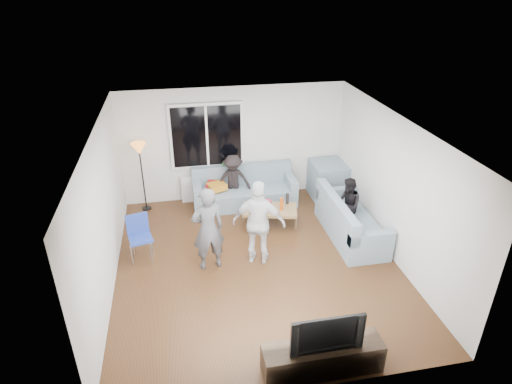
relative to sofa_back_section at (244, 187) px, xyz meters
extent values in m
cube|color=#56351C|center=(-0.15, -2.27, -0.45)|extent=(5.00, 5.50, 0.04)
cube|color=white|center=(-0.15, -2.27, 2.20)|extent=(5.00, 5.50, 0.04)
cube|color=silver|center=(-0.15, 0.50, 0.88)|extent=(5.00, 0.04, 2.60)
cube|color=silver|center=(-0.15, -5.04, 0.88)|extent=(5.00, 0.04, 2.60)
cube|color=silver|center=(-2.67, -2.27, 0.88)|extent=(0.04, 5.50, 2.60)
cube|color=silver|center=(2.37, -2.27, 0.88)|extent=(0.04, 5.50, 2.60)
cube|color=white|center=(-0.75, 0.42, 1.12)|extent=(1.62, 0.06, 1.47)
cube|color=black|center=(-0.75, 0.38, 1.12)|extent=(1.50, 0.02, 1.35)
cube|color=white|center=(-0.75, 0.37, 1.12)|extent=(0.05, 0.03, 1.35)
cube|color=silver|center=(-0.75, 0.38, -0.11)|extent=(1.30, 0.12, 0.62)
imported|color=#2B6A2A|center=(-0.41, 0.35, 0.38)|extent=(0.23, 0.20, 0.37)
imported|color=silver|center=(-0.94, 0.35, 0.29)|extent=(0.19, 0.19, 0.18)
cube|color=gray|center=(2.02, 0.00, 0.00)|extent=(0.85, 0.85, 0.85)
cube|color=orange|center=(-0.62, -0.02, 0.09)|extent=(0.47, 0.43, 0.14)
cube|color=maroon|center=(-0.66, 0.06, 0.09)|extent=(0.44, 0.40, 0.13)
cube|color=olive|center=(0.37, -1.02, -0.22)|extent=(1.21, 0.84, 0.40)
cylinder|color=maroon|center=(0.32, -0.98, 0.06)|extent=(0.17, 0.17, 0.17)
imported|color=#48484D|center=(-1.00, -2.21, 0.36)|extent=(0.63, 0.48, 1.58)
imported|color=silver|center=(-0.10, -2.20, 0.38)|extent=(1.02, 0.68, 1.60)
imported|color=black|center=(1.87, -1.48, 0.15)|extent=(0.43, 0.56, 1.14)
imported|color=black|center=(-0.24, 0.03, 0.18)|extent=(0.84, 0.56, 1.21)
cube|color=#35271A|center=(0.25, -4.77, -0.20)|extent=(1.60, 0.40, 0.44)
imported|color=black|center=(0.25, -4.77, 0.29)|extent=(0.96, 0.13, 0.55)
cylinder|color=black|center=(0.77, -0.88, 0.09)|extent=(0.07, 0.07, 0.24)
cylinder|color=#47A01D|center=(0.25, -1.13, 0.08)|extent=(0.08, 0.08, 0.21)
cylinder|color=#CC4C12|center=(0.58, -1.12, 0.11)|extent=(0.07, 0.07, 0.27)
cylinder|color=orange|center=(0.05, -0.90, 0.09)|extent=(0.07, 0.07, 0.23)
camera|label=1|loc=(-1.38, -8.60, 4.33)|focal=30.28mm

